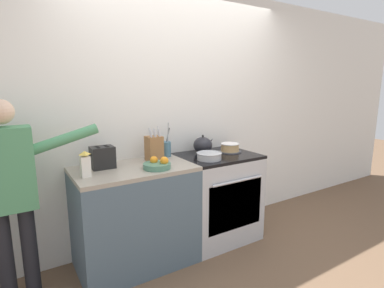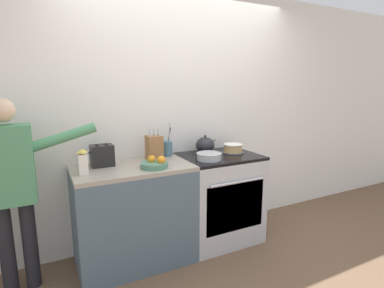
# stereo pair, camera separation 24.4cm
# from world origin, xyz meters

# --- Properties ---
(ground_plane) EXTENTS (16.00, 16.00, 0.00)m
(ground_plane) POSITION_xyz_m (0.00, 0.00, 0.00)
(ground_plane) COLOR brown
(wall_back) EXTENTS (8.00, 0.04, 2.60)m
(wall_back) POSITION_xyz_m (0.00, 0.65, 1.30)
(wall_back) COLOR silver
(wall_back) RESTS_ON ground_plane
(counter_cabinet) EXTENTS (1.03, 0.63, 0.91)m
(counter_cabinet) POSITION_xyz_m (-0.65, 0.31, 0.46)
(counter_cabinet) COLOR #4C6070
(counter_cabinet) RESTS_ON ground_plane
(stove_range) EXTENTS (0.79, 0.66, 0.91)m
(stove_range) POSITION_xyz_m (0.26, 0.31, 0.46)
(stove_range) COLOR #B7BABF
(stove_range) RESTS_ON ground_plane
(layer_cake) EXTENTS (0.24, 0.24, 0.09)m
(layer_cake) POSITION_xyz_m (0.44, 0.34, 0.96)
(layer_cake) COLOR #4C4C51
(layer_cake) RESTS_ON stove_range
(tea_kettle) EXTENTS (0.24, 0.20, 0.19)m
(tea_kettle) POSITION_xyz_m (0.17, 0.45, 1.00)
(tea_kettle) COLOR #232328
(tea_kettle) RESTS_ON stove_range
(mixing_bowl) EXTENTS (0.25, 0.25, 0.07)m
(mixing_bowl) POSITION_xyz_m (0.06, 0.19, 0.95)
(mixing_bowl) COLOR #B7BABF
(mixing_bowl) RESTS_ON stove_range
(knife_block) EXTENTS (0.14, 0.14, 0.33)m
(knife_block) POSITION_xyz_m (-0.40, 0.43, 1.03)
(knife_block) COLOR olive
(knife_block) RESTS_ON counter_cabinet
(utensil_crock) EXTENTS (0.09, 0.09, 0.34)m
(utensil_crock) POSITION_xyz_m (-0.22, 0.52, 0.99)
(utensil_crock) COLOR #477084
(utensil_crock) RESTS_ON counter_cabinet
(fruit_bowl) EXTENTS (0.24, 0.24, 0.10)m
(fruit_bowl) POSITION_xyz_m (-0.49, 0.17, 0.95)
(fruit_bowl) COLOR #4C7F66
(fruit_bowl) RESTS_ON counter_cabinet
(toaster) EXTENTS (0.21, 0.15, 0.19)m
(toaster) POSITION_xyz_m (-0.88, 0.43, 1.01)
(toaster) COLOR black
(toaster) RESTS_ON counter_cabinet
(milk_carton) EXTENTS (0.07, 0.07, 0.21)m
(milk_carton) POSITION_xyz_m (-1.07, 0.24, 1.01)
(milk_carton) COLOR white
(milk_carton) RESTS_ON counter_cabinet
(person_baker) EXTENTS (0.90, 0.20, 1.52)m
(person_baker) POSITION_xyz_m (-1.57, 0.33, 0.90)
(person_baker) COLOR black
(person_baker) RESTS_ON ground_plane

